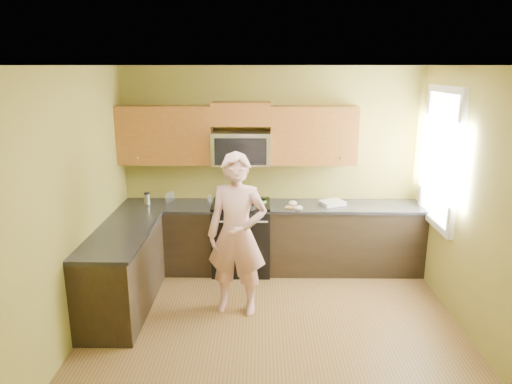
{
  "coord_description": "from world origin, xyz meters",
  "views": [
    {
      "loc": [
        -0.14,
        -4.24,
        2.7
      ],
      "look_at": [
        -0.2,
        1.3,
        1.2
      ],
      "focal_mm": 32.86,
      "sensor_mm": 36.0,
      "label": 1
    }
  ],
  "objects_px": {
    "stove": "(241,237)",
    "woman": "(237,235)",
    "travel_mug": "(148,204)",
    "butter_tub": "(263,204)",
    "microwave": "(241,164)",
    "frying_pan": "(246,208)"
  },
  "relations": [
    {
      "from": "stove",
      "to": "woman",
      "type": "height_order",
      "value": "woman"
    },
    {
      "from": "stove",
      "to": "woman",
      "type": "bearing_deg",
      "value": -89.94
    },
    {
      "from": "stove",
      "to": "microwave",
      "type": "height_order",
      "value": "microwave"
    },
    {
      "from": "frying_pan",
      "to": "travel_mug",
      "type": "height_order",
      "value": "travel_mug"
    },
    {
      "from": "woman",
      "to": "butter_tub",
      "type": "distance_m",
      "value": 1.17
    },
    {
      "from": "microwave",
      "to": "frying_pan",
      "type": "bearing_deg",
      "value": -78.62
    },
    {
      "from": "microwave",
      "to": "stove",
      "type": "bearing_deg",
      "value": -90.0
    },
    {
      "from": "microwave",
      "to": "woman",
      "type": "relative_size",
      "value": 0.42
    },
    {
      "from": "butter_tub",
      "to": "woman",
      "type": "bearing_deg",
      "value": -103.97
    },
    {
      "from": "microwave",
      "to": "travel_mug",
      "type": "relative_size",
      "value": 4.76
    },
    {
      "from": "butter_tub",
      "to": "travel_mug",
      "type": "distance_m",
      "value": 1.53
    },
    {
      "from": "microwave",
      "to": "butter_tub",
      "type": "height_order",
      "value": "microwave"
    },
    {
      "from": "stove",
      "to": "frying_pan",
      "type": "bearing_deg",
      "value": -72.83
    },
    {
      "from": "stove",
      "to": "microwave",
      "type": "bearing_deg",
      "value": 90.0
    },
    {
      "from": "butter_tub",
      "to": "microwave",
      "type": "bearing_deg",
      "value": 162.28
    },
    {
      "from": "stove",
      "to": "travel_mug",
      "type": "xyz_separation_m",
      "value": [
        -1.25,
        0.02,
        0.45
      ]
    },
    {
      "from": "frying_pan",
      "to": "butter_tub",
      "type": "bearing_deg",
      "value": 54.75
    },
    {
      "from": "stove",
      "to": "butter_tub",
      "type": "relative_size",
      "value": 8.67
    },
    {
      "from": "frying_pan",
      "to": "microwave",
      "type": "bearing_deg",
      "value": 104.32
    },
    {
      "from": "travel_mug",
      "to": "butter_tub",
      "type": "bearing_deg",
      "value": 0.66
    },
    {
      "from": "butter_tub",
      "to": "travel_mug",
      "type": "bearing_deg",
      "value": -179.34
    },
    {
      "from": "microwave",
      "to": "butter_tub",
      "type": "xyz_separation_m",
      "value": [
        0.28,
        -0.09,
        -0.53
      ]
    }
  ]
}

